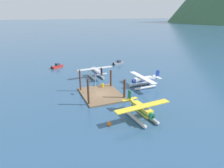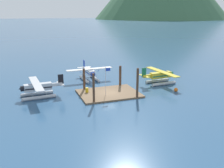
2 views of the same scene
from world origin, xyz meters
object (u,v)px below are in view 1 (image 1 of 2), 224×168
at_px(seaplane_silver_port_fwd, 96,72).
at_px(seaplane_yellow_stbd_fwd, 142,111).
at_px(boat_red_open_sw, 57,66).
at_px(flagpole, 96,79).
at_px(fuel_drum, 102,85).
at_px(seaplane_white_bow_centre, 143,81).
at_px(mooring_buoy, 109,124).
at_px(boat_grey_open_west, 119,63).

distance_m(seaplane_silver_port_fwd, seaplane_yellow_stbd_fwd, 25.33).
bearing_deg(boat_red_open_sw, flagpole, 10.94).
relative_size(fuel_drum, boat_red_open_sw, 0.21).
bearing_deg(seaplane_silver_port_fwd, seaplane_white_bow_centre, 35.70).
distance_m(mooring_buoy, seaplane_silver_port_fwd, 25.91).
bearing_deg(mooring_buoy, fuel_drum, 164.41).
height_order(flagpole, fuel_drum, flagpole).
relative_size(mooring_buoy, seaplane_white_bow_centre, 0.07).
relative_size(seaplane_silver_port_fwd, seaplane_white_bow_centre, 1.00).
relative_size(seaplane_silver_port_fwd, seaplane_yellow_stbd_fwd, 1.00).
relative_size(mooring_buoy, seaplane_silver_port_fwd, 0.07).
height_order(boat_red_open_sw, boat_grey_open_west, same).
relative_size(mooring_buoy, seaplane_yellow_stbd_fwd, 0.07).
bearing_deg(fuel_drum, seaplane_silver_port_fwd, 172.94).
relative_size(seaplane_white_bow_centre, boat_red_open_sw, 2.44).
xyz_separation_m(flagpole, seaplane_silver_port_fwd, (-11.73, 3.65, -1.97)).
relative_size(flagpole, boat_grey_open_west, 1.09).
bearing_deg(seaplane_silver_port_fwd, boat_grey_open_west, 133.72).
bearing_deg(seaplane_yellow_stbd_fwd, mooring_buoy, -90.75).
bearing_deg(mooring_buoy, boat_grey_open_west, 154.14).
relative_size(seaplane_yellow_stbd_fwd, boat_grey_open_west, 2.21).
bearing_deg(fuel_drum, flagpole, -40.63).
bearing_deg(seaplane_yellow_stbd_fwd, boat_grey_open_west, 162.17).
bearing_deg(seaplane_silver_port_fwd, mooring_buoy, -12.70).
height_order(mooring_buoy, seaplane_silver_port_fwd, seaplane_silver_port_fwd).
distance_m(mooring_buoy, seaplane_yellow_stbd_fwd, 6.11).
bearing_deg(seaplane_white_bow_centre, boat_red_open_sw, -147.32).
xyz_separation_m(seaplane_silver_port_fwd, seaplane_yellow_stbd_fwd, (25.33, 0.30, 0.00)).
relative_size(fuel_drum, boat_grey_open_west, 0.19).
bearing_deg(seaplane_white_bow_centre, seaplane_silver_port_fwd, -144.30).
relative_size(fuel_drum, seaplane_yellow_stbd_fwd, 0.08).
bearing_deg(boat_grey_open_west, seaplane_silver_port_fwd, -46.28).
bearing_deg(seaplane_yellow_stbd_fwd, seaplane_silver_port_fwd, -179.31).
height_order(mooring_buoy, boat_red_open_sw, boat_red_open_sw).
distance_m(flagpole, fuel_drum, 4.84).
bearing_deg(boat_grey_open_west, seaplane_yellow_stbd_fwd, -17.83).
xyz_separation_m(flagpole, seaplane_yellow_stbd_fwd, (13.60, 3.95, -1.97)).
bearing_deg(seaplane_silver_port_fwd, flagpole, -17.28).
xyz_separation_m(flagpole, seaplane_white_bow_centre, (0.07, 12.12, -1.97)).
height_order(fuel_drum, seaplane_white_bow_centre, seaplane_white_bow_centre).
bearing_deg(fuel_drum, seaplane_white_bow_centre, 72.27).
distance_m(seaplane_white_bow_centre, boat_grey_open_west, 23.79).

